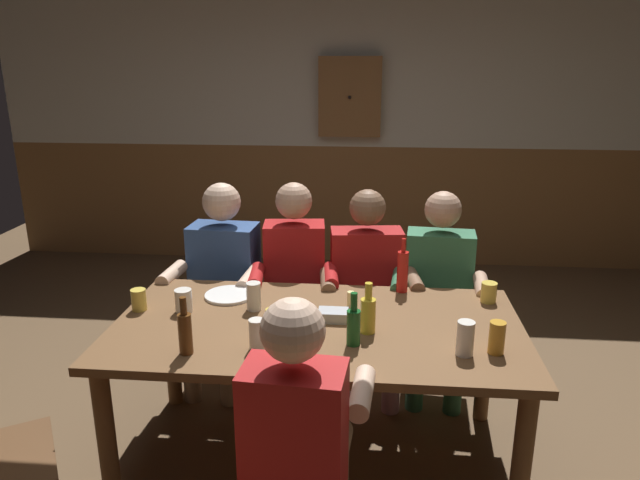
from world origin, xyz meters
name	(u,v)px	position (x,y,z in m)	size (l,w,h in m)	color
ground_plane	(319,445)	(0.00, 0.00, 0.00)	(7.89, 7.89, 0.00)	brown
back_wall_upper	(350,66)	(0.00, 2.97, 1.84)	(6.57, 0.12, 1.43)	beige
back_wall_wainscot	(348,204)	(0.00, 2.97, 0.56)	(6.57, 0.12, 1.12)	brown
dining_table	(317,341)	(0.00, -0.09, 0.64)	(1.89, 1.00, 0.73)	brown
person_0	(221,275)	(-0.64, 0.63, 0.68)	(0.55, 0.55, 1.22)	#2D4C84
person_1	(294,279)	(-0.20, 0.62, 0.67)	(0.52, 0.56, 1.23)	#AD1919
person_2	(367,283)	(0.22, 0.62, 0.66)	(0.58, 0.56, 1.19)	#AD1919
person_3	(439,285)	(0.63, 0.63, 0.66)	(0.55, 0.52, 1.19)	#33724C
person_4	(300,431)	(0.01, -0.81, 0.65)	(0.50, 0.54, 1.19)	#AD1919
table_candle	(351,299)	(0.15, 0.11, 0.77)	(0.04, 0.04, 0.08)	#F9E08C
condiment_caddy	(333,315)	(0.07, -0.05, 0.75)	(0.14, 0.10, 0.05)	#B2B7BC
plate_0	(229,295)	(-0.48, 0.19, 0.74)	(0.25, 0.25, 0.01)	white
bottle_0	(185,331)	(-0.51, -0.43, 0.83)	(0.06, 0.06, 0.25)	#593314
bottle_1	(368,313)	(0.23, -0.16, 0.82)	(0.07, 0.07, 0.24)	gold
bottle_2	(403,271)	(0.41, 0.34, 0.85)	(0.06, 0.06, 0.29)	red
bottle_3	(354,325)	(0.17, -0.29, 0.82)	(0.06, 0.06, 0.24)	#195923
pint_glass_0	(279,328)	(-0.14, -0.32, 0.80)	(0.08, 0.08, 0.15)	gold
pint_glass_1	(497,338)	(0.77, -0.31, 0.80)	(0.07, 0.07, 0.14)	gold
pint_glass_2	(184,301)	(-0.66, -0.02, 0.79)	(0.08, 0.08, 0.11)	white
pint_glass_3	(254,296)	(-0.32, 0.04, 0.80)	(0.07, 0.07, 0.14)	white
pint_glass_4	(273,321)	(-0.19, -0.21, 0.79)	(0.06, 0.06, 0.12)	#E5C64C
pint_glass_5	(257,334)	(-0.23, -0.36, 0.80)	(0.07, 0.07, 0.13)	white
pint_glass_6	(489,292)	(0.84, 0.24, 0.78)	(0.08, 0.08, 0.10)	#E5C64C
pint_glass_7	(139,300)	(-0.88, -0.02, 0.78)	(0.07, 0.07, 0.11)	#E5C64C
pint_glass_8	(465,338)	(0.64, -0.34, 0.80)	(0.07, 0.07, 0.15)	white
wall_dart_cabinet	(350,97)	(0.01, 2.84, 1.58)	(0.56, 0.15, 0.70)	brown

